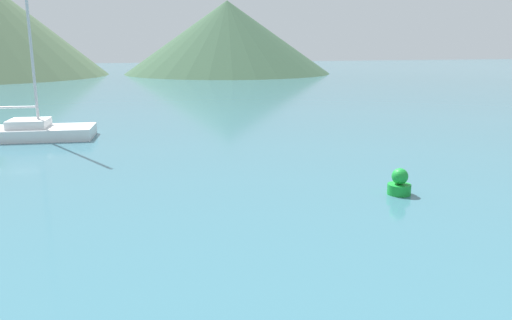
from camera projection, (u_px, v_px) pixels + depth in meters
sailboat_inner at (30, 130)px, 21.94m from camera, size 5.64×2.82×9.88m
buoy_marker at (399, 184)px, 13.84m from camera, size 0.65×0.65×0.74m
hill_central at (227, 37)px, 71.26m from camera, size 29.34×29.34×10.13m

